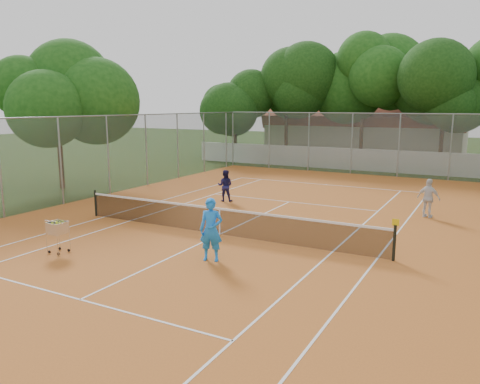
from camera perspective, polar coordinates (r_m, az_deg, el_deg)
The scene contains 12 objects.
ground at distance 16.59m, azimuth -2.48°, elevation -5.26°, with size 120.00×120.00×0.00m, color #1A330E.
court_pad at distance 16.59m, azimuth -2.48°, elevation -5.22°, with size 18.00×34.00×0.02m, color #B56123.
court_lines at distance 16.58m, azimuth -2.48°, elevation -5.18°, with size 10.98×23.78×0.01m, color white.
tennis_net at distance 16.46m, azimuth -2.49°, elevation -3.55°, with size 11.88×0.10×0.98m, color black.
perimeter_fence at distance 16.16m, azimuth -2.53°, elevation 1.58°, with size 18.00×34.00×4.00m, color slate.
boundary_wall at distance 33.91m, azimuth 14.25°, elevation 3.86°, with size 26.00×0.30×1.50m, color white.
clubhouse at distance 43.95m, azimuth 15.06°, elevation 7.18°, with size 16.40×9.00×4.40m, color beige.
tropical_trees at distance 36.62m, azimuth 15.74°, elevation 10.93°, with size 29.00×19.00×10.00m, color black.
player_near at distance 13.66m, azimuth -3.54°, elevation -4.61°, with size 0.68×0.45×1.86m, color #1B7DEC.
player_far_left at distance 22.09m, azimuth -1.82°, elevation 0.78°, with size 0.73×0.57×1.49m, color #191747.
player_far_right at distance 20.35m, azimuth 22.01°, elevation -0.71°, with size 0.93×0.39×1.59m, color silver.
ball_hopper at distance 15.46m, azimuth -21.31°, elevation -5.02°, with size 0.52×0.52×1.08m, color silver.
Camera 1 is at (8.22, -13.68, 4.52)m, focal length 35.00 mm.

